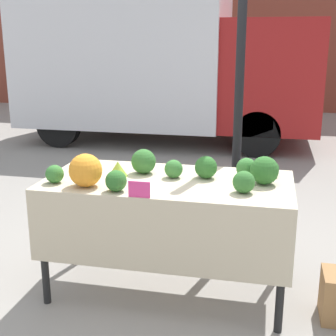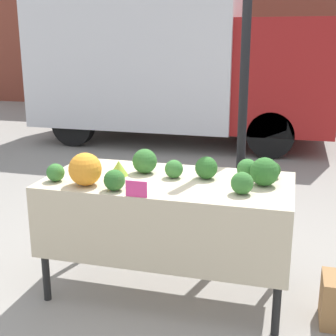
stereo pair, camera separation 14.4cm
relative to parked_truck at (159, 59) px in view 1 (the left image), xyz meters
name	(u,v)px [view 1 (the left image)]	position (x,y,z in m)	size (l,w,h in m)	color
ground_plane	(168,289)	(1.24, -4.96, -1.39)	(40.00, 40.00, 0.00)	gray
building_facade	(249,5)	(1.24, 4.16, 1.10)	(16.00, 0.60, 4.99)	brown
tent_pole	(239,99)	(1.64, -4.21, -0.12)	(0.07, 0.07, 2.54)	black
parked_truck	(159,59)	(0.00, 0.00, 0.00)	(4.84, 2.13, 2.66)	silver
market_table	(166,198)	(1.24, -5.02, -0.69)	(1.63, 0.80, 0.81)	beige
orange_cauliflower	(86,170)	(0.77, -5.21, -0.47)	(0.21, 0.21, 0.21)	orange
romanesco_head	(118,169)	(0.89, -4.95, -0.53)	(0.13, 0.13, 0.10)	#93B238
broccoli_head_0	(116,181)	(0.99, -5.26, -0.51)	(0.13, 0.13, 0.13)	#2D6628
broccoli_head_1	(246,168)	(1.75, -4.81, -0.51)	(0.14, 0.14, 0.14)	#387533
broccoli_head_2	(271,169)	(1.91, -4.74, -0.52)	(0.11, 0.11, 0.11)	#23511E
broccoli_head_3	(55,174)	(0.54, -5.18, -0.52)	(0.12, 0.12, 0.12)	#387533
broccoli_head_4	(206,167)	(1.48, -4.87, -0.50)	(0.15, 0.15, 0.15)	#2D6628
broccoli_head_5	(174,169)	(1.27, -4.90, -0.52)	(0.12, 0.12, 0.12)	#387533
broccoli_head_6	(244,182)	(1.75, -5.13, -0.51)	(0.14, 0.14, 0.14)	#336B2D
broccoli_head_7	(264,170)	(1.87, -4.92, -0.49)	(0.18, 0.18, 0.18)	#2D6628
broccoli_head_8	(144,161)	(1.05, -4.84, -0.49)	(0.17, 0.17, 0.17)	#336B2D
price_sign	(139,189)	(1.16, -5.35, -0.53)	(0.13, 0.01, 0.10)	#E53D84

